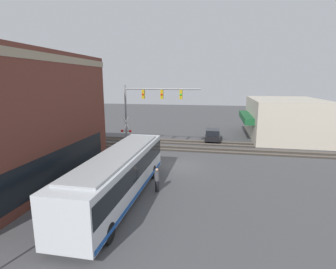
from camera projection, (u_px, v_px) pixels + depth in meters
name	position (u px, v px, depth m)	size (l,w,h in m)	color
ground_plane	(180.00, 166.00, 23.30)	(120.00, 120.00, 0.00)	#4C4C4F
brick_building	(3.00, 120.00, 18.52)	(15.14, 8.66, 9.43)	brown
shop_building	(284.00, 118.00, 34.62)	(13.12, 9.82, 5.11)	beige
city_bus	(119.00, 174.00, 16.37)	(12.49, 2.59, 3.08)	silver
traffic_signal_gantry	(148.00, 103.00, 26.97)	(0.42, 7.91, 7.02)	gray
crossing_signal	(126.00, 131.00, 27.26)	(1.41, 1.18, 3.81)	gray
rail_track_near	(188.00, 149.00, 29.07)	(2.60, 60.00, 0.15)	#332D28
rail_track_far	(191.00, 142.00, 32.15)	(2.60, 60.00, 0.15)	#332D28
parked_car_black	(213.00, 135.00, 33.16)	(4.41, 1.82, 1.46)	black
pedestrian_near_bus	(157.00, 180.00, 17.72)	(0.34, 0.34, 1.67)	black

